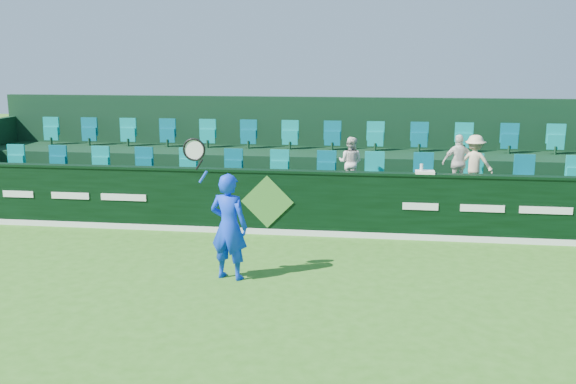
# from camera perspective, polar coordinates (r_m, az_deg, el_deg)

# --- Properties ---
(ground) EXTENTS (60.00, 60.00, 0.00)m
(ground) POSITION_cam_1_polar(r_m,az_deg,el_deg) (9.77, -5.74, -9.92)
(ground) COLOR #2F6D19
(ground) RESTS_ON ground
(sponsor_hoarding) EXTENTS (16.00, 0.25, 1.35)m
(sponsor_hoarding) POSITION_cam_1_polar(r_m,az_deg,el_deg) (13.31, -1.77, -0.88)
(sponsor_hoarding) COLOR black
(sponsor_hoarding) RESTS_ON ground
(stand_tier_front) EXTENTS (16.00, 2.00, 0.80)m
(stand_tier_front) POSITION_cam_1_polar(r_m,az_deg,el_deg) (14.44, -1.04, -0.98)
(stand_tier_front) COLOR black
(stand_tier_front) RESTS_ON ground
(stand_tier_back) EXTENTS (16.00, 1.80, 1.30)m
(stand_tier_back) POSITION_cam_1_polar(r_m,az_deg,el_deg) (16.23, -0.01, 1.37)
(stand_tier_back) COLOR black
(stand_tier_back) RESTS_ON ground
(stand_rear) EXTENTS (16.00, 4.10, 2.60)m
(stand_rear) POSITION_cam_1_polar(r_m,az_deg,el_deg) (16.57, 0.21, 3.57)
(stand_rear) COLOR black
(stand_rear) RESTS_ON ground
(seat_row_front) EXTENTS (13.50, 0.50, 0.60)m
(seat_row_front) POSITION_cam_1_polar(r_m,az_deg,el_deg) (14.69, -0.81, 2.03)
(seat_row_front) COLOR #098F89
(seat_row_front) RESTS_ON stand_tier_front
(seat_row_back) EXTENTS (13.50, 0.50, 0.60)m
(seat_row_back) POSITION_cam_1_polar(r_m,az_deg,el_deg) (16.37, 0.14, 4.83)
(seat_row_back) COLOR #098F89
(seat_row_back) RESTS_ON stand_tier_back
(tennis_player) EXTENTS (1.15, 0.56, 2.43)m
(tennis_player) POSITION_cam_1_polar(r_m,az_deg,el_deg) (10.59, -5.31, -3.00)
(tennis_player) COLOR #0D36E6
(tennis_player) RESTS_ON ground
(spectator_left) EXTENTS (0.64, 0.55, 1.12)m
(spectator_left) POSITION_cam_1_polar(r_m,az_deg,el_deg) (14.11, 5.57, 2.64)
(spectator_left) COLOR silver
(spectator_left) RESTS_ON stand_tier_front
(spectator_middle) EXTENTS (0.75, 0.40, 1.21)m
(spectator_middle) POSITION_cam_1_polar(r_m,az_deg,el_deg) (14.21, 14.94, 2.54)
(spectator_middle) COLOR white
(spectator_middle) RESTS_ON stand_tier_front
(spectator_right) EXTENTS (0.85, 0.60, 1.20)m
(spectator_right) POSITION_cam_1_polar(r_m,az_deg,el_deg) (14.25, 16.23, 2.48)
(spectator_right) COLOR beige
(spectator_right) RESTS_ON stand_tier_front
(towel) EXTENTS (0.37, 0.24, 0.06)m
(towel) POSITION_cam_1_polar(r_m,az_deg,el_deg) (13.03, 12.08, 1.74)
(towel) COLOR white
(towel) RESTS_ON sponsor_hoarding
(drinks_bottle) EXTENTS (0.06, 0.06, 0.19)m
(drinks_bottle) POSITION_cam_1_polar(r_m,az_deg,el_deg) (13.02, 11.77, 2.05)
(drinks_bottle) COLOR silver
(drinks_bottle) RESTS_ON sponsor_hoarding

